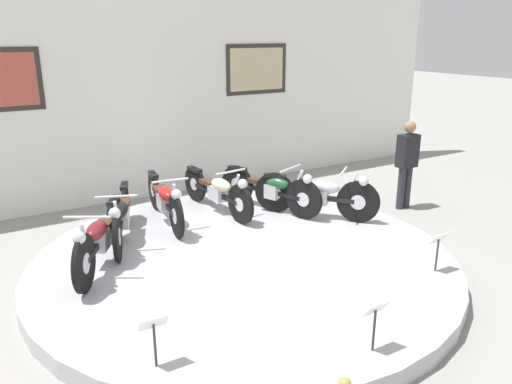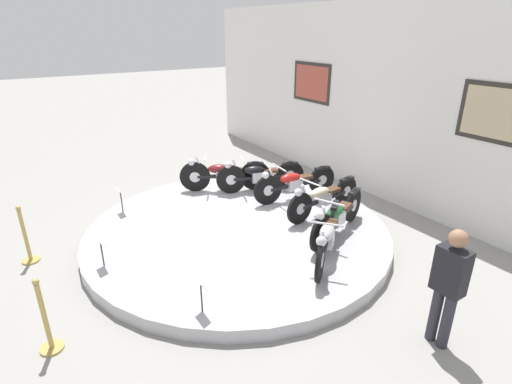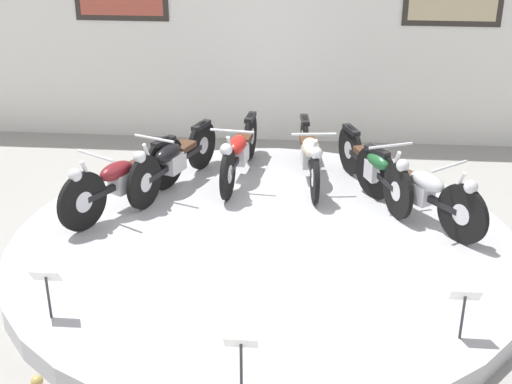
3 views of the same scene
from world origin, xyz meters
TOP-DOWN VIEW (x-y plane):
  - ground_plane at (0.00, 0.00)m, footprint 60.00×60.00m
  - display_platform at (0.00, 0.00)m, footprint 5.55×5.55m
  - back_wall at (0.00, 3.80)m, footprint 14.00×0.22m
  - motorcycle_maroon at (-1.70, 0.64)m, footprint 1.07×1.78m
  - motorcycle_black at (-1.24, 1.29)m, footprint 0.79×1.89m
  - motorcycle_red at (-0.45, 1.67)m, footprint 0.54×1.98m
  - motorcycle_cream at (0.45, 1.67)m, footprint 0.54×1.96m
  - motorcycle_green at (1.24, 1.29)m, footprint 0.80×1.88m
  - motorcycle_silver at (1.70, 0.64)m, footprint 1.31×1.60m
  - info_placard_front_left at (-1.81, -1.61)m, footprint 0.26×0.11m
  - info_placard_front_centre at (0.00, -2.42)m, footprint 0.26×0.11m
  - info_placard_front_right at (1.81, -1.61)m, footprint 0.26×0.11m

SIDE VIEW (x-z plane):
  - ground_plane at x=0.00m, z-range 0.00..0.00m
  - display_platform at x=0.00m, z-range 0.00..0.22m
  - info_placard_front_left at x=-1.81m, z-range 0.33..0.84m
  - info_placard_front_centre at x=0.00m, z-range 0.33..0.84m
  - info_placard_front_right at x=1.81m, z-range 0.33..0.84m
  - motorcycle_cream at x=0.45m, z-range 0.20..0.99m
  - motorcycle_red at x=-0.45m, z-range 0.21..1.00m
  - motorcycle_green at x=1.24m, z-range 0.21..1.01m
  - motorcycle_black at x=-1.24m, z-range 0.21..1.01m
  - motorcycle_silver at x=1.70m, z-range 0.21..1.02m
  - motorcycle_maroon at x=-1.70m, z-range 0.21..1.03m
  - back_wall at x=0.00m, z-range 0.00..4.22m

